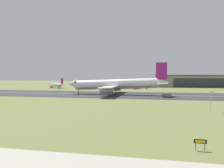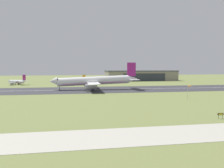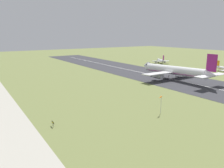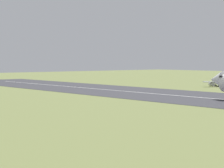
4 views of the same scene
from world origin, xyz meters
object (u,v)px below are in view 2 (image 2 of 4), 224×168
at_px(airplane_landing, 94,81).
at_px(airplane_parked_centre, 96,81).
at_px(runway_sign, 221,114).
at_px(windsock_pole, 190,87).
at_px(airplane_parked_west, 17,82).

bearing_deg(airplane_landing, airplane_parked_centre, 83.68).
bearing_deg(runway_sign, windsock_pole, 73.91).
distance_m(airplane_parked_centre, runway_sign, 140.58).
bearing_deg(windsock_pole, airplane_parked_centre, 107.36).
bearing_deg(windsock_pole, runway_sign, -106.09).
bearing_deg(airplane_parked_west, runway_sign, -57.19).
bearing_deg(airplane_parked_west, airplane_landing, -40.08).
xyz_separation_m(airplane_landing, runway_sign, (28.11, -86.02, -4.43)).
relative_size(airplane_landing, airplane_parked_west, 3.00).
distance_m(airplane_landing, airplane_parked_west, 78.22).
bearing_deg(windsock_pole, airplane_landing, 126.93).
relative_size(airplane_parked_west, airplane_parked_centre, 0.76).
distance_m(airplane_parked_west, airplane_parked_centre, 65.69).
bearing_deg(airplane_parked_centre, airplane_landing, -96.32).
bearing_deg(windsock_pole, airplane_parked_west, 134.09).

